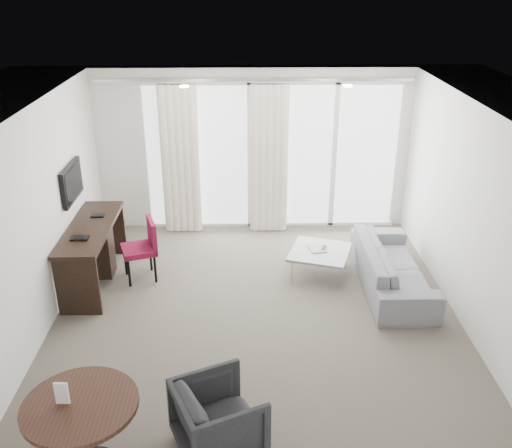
{
  "coord_description": "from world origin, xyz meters",
  "views": [
    {
      "loc": [
        -0.13,
        -5.78,
        3.98
      ],
      "look_at": [
        0.0,
        0.6,
        1.1
      ],
      "focal_mm": 40.0,
      "sensor_mm": 36.0,
      "label": 1
    }
  ],
  "objects_px": {
    "sofa": "(392,267)",
    "rattan_chair_a": "(325,183)",
    "desk_chair": "(139,250)",
    "coffee_table": "(319,262)",
    "round_table": "(85,439)",
    "tub_armchair": "(219,418)",
    "desk": "(94,254)",
    "rattan_chair_b": "(350,172)"
  },
  "relations": [
    {
      "from": "sofa",
      "to": "rattan_chair_a",
      "type": "bearing_deg",
      "value": 9.76
    },
    {
      "from": "desk_chair",
      "to": "sofa",
      "type": "height_order",
      "value": "desk_chair"
    },
    {
      "from": "rattan_chair_a",
      "to": "coffee_table",
      "type": "bearing_deg",
      "value": -85.89
    },
    {
      "from": "rattan_chair_a",
      "to": "round_table",
      "type": "bearing_deg",
      "value": -101.65
    },
    {
      "from": "round_table",
      "to": "tub_armchair",
      "type": "relative_size",
      "value": 1.3
    },
    {
      "from": "desk",
      "to": "rattan_chair_a",
      "type": "distance_m",
      "value": 4.51
    },
    {
      "from": "round_table",
      "to": "sofa",
      "type": "bearing_deg",
      "value": 42.83
    },
    {
      "from": "coffee_table",
      "to": "sofa",
      "type": "height_order",
      "value": "sofa"
    },
    {
      "from": "desk",
      "to": "tub_armchair",
      "type": "height_order",
      "value": "desk"
    },
    {
      "from": "tub_armchair",
      "to": "coffee_table",
      "type": "height_order",
      "value": "tub_armchair"
    },
    {
      "from": "desk_chair",
      "to": "coffee_table",
      "type": "distance_m",
      "value": 2.52
    },
    {
      "from": "sofa",
      "to": "rattan_chair_b",
      "type": "relative_size",
      "value": 2.71
    },
    {
      "from": "desk_chair",
      "to": "coffee_table",
      "type": "relative_size",
      "value": 1.1
    },
    {
      "from": "round_table",
      "to": "tub_armchair",
      "type": "xyz_separation_m",
      "value": [
        1.1,
        0.27,
        -0.05
      ]
    },
    {
      "from": "desk_chair",
      "to": "sofa",
      "type": "xyz_separation_m",
      "value": [
        3.45,
        -0.28,
        -0.14
      ]
    },
    {
      "from": "coffee_table",
      "to": "round_table",
      "type": "bearing_deg",
      "value": -124.64
    },
    {
      "from": "rattan_chair_b",
      "to": "sofa",
      "type": "bearing_deg",
      "value": -83.02
    },
    {
      "from": "coffee_table",
      "to": "rattan_chair_b",
      "type": "height_order",
      "value": "rattan_chair_b"
    },
    {
      "from": "desk_chair",
      "to": "round_table",
      "type": "relative_size",
      "value": 0.91
    },
    {
      "from": "tub_armchair",
      "to": "rattan_chair_b",
      "type": "relative_size",
      "value": 0.97
    },
    {
      "from": "desk_chair",
      "to": "sofa",
      "type": "bearing_deg",
      "value": -23.17
    },
    {
      "from": "round_table",
      "to": "rattan_chair_a",
      "type": "relative_size",
      "value": 1.19
    },
    {
      "from": "desk",
      "to": "rattan_chair_b",
      "type": "xyz_separation_m",
      "value": [
        4.09,
        3.46,
        -0.04
      ]
    },
    {
      "from": "round_table",
      "to": "rattan_chair_a",
      "type": "xyz_separation_m",
      "value": [
        2.81,
        6.12,
        0.02
      ]
    },
    {
      "from": "desk",
      "to": "desk_chair",
      "type": "height_order",
      "value": "desk_chair"
    },
    {
      "from": "desk_chair",
      "to": "round_table",
      "type": "distance_m",
      "value": 3.37
    },
    {
      "from": "desk",
      "to": "tub_armchair",
      "type": "bearing_deg",
      "value": -59.01
    },
    {
      "from": "desk",
      "to": "coffee_table",
      "type": "height_order",
      "value": "desk"
    },
    {
      "from": "desk_chair",
      "to": "round_table",
      "type": "height_order",
      "value": "desk_chair"
    },
    {
      "from": "desk_chair",
      "to": "coffee_table",
      "type": "xyz_separation_m",
      "value": [
        2.51,
        0.1,
        -0.26
      ]
    },
    {
      "from": "desk_chair",
      "to": "rattan_chair_a",
      "type": "height_order",
      "value": "desk_chair"
    },
    {
      "from": "desk",
      "to": "rattan_chair_b",
      "type": "bearing_deg",
      "value": 40.25
    },
    {
      "from": "rattan_chair_a",
      "to": "rattan_chair_b",
      "type": "height_order",
      "value": "rattan_chair_a"
    },
    {
      "from": "desk_chair",
      "to": "rattan_chair_a",
      "type": "distance_m",
      "value": 4.01
    },
    {
      "from": "desk_chair",
      "to": "round_table",
      "type": "xyz_separation_m",
      "value": [
        0.11,
        -3.37,
        -0.05
      ]
    },
    {
      "from": "round_table",
      "to": "rattan_chair_a",
      "type": "distance_m",
      "value": 6.73
    },
    {
      "from": "rattan_chair_a",
      "to": "desk_chair",
      "type": "bearing_deg",
      "value": -123.81
    },
    {
      "from": "desk",
      "to": "rattan_chair_b",
      "type": "relative_size",
      "value": 2.38
    },
    {
      "from": "desk_chair",
      "to": "rattan_chair_b",
      "type": "relative_size",
      "value": 1.16
    },
    {
      "from": "desk_chair",
      "to": "rattan_chair_b",
      "type": "height_order",
      "value": "desk_chair"
    },
    {
      "from": "round_table",
      "to": "coffee_table",
      "type": "relative_size",
      "value": 1.2
    },
    {
      "from": "rattan_chair_a",
      "to": "rattan_chair_b",
      "type": "distance_m",
      "value": 0.85
    }
  ]
}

